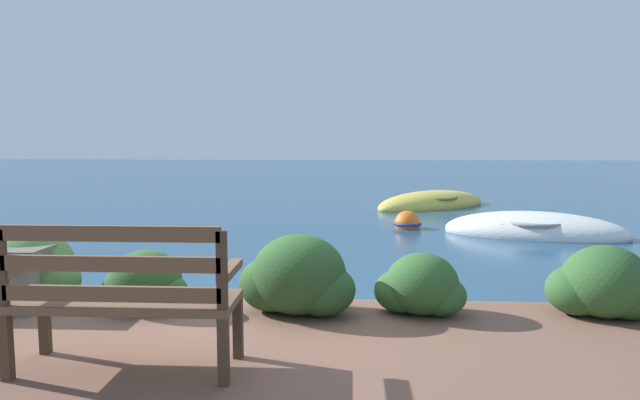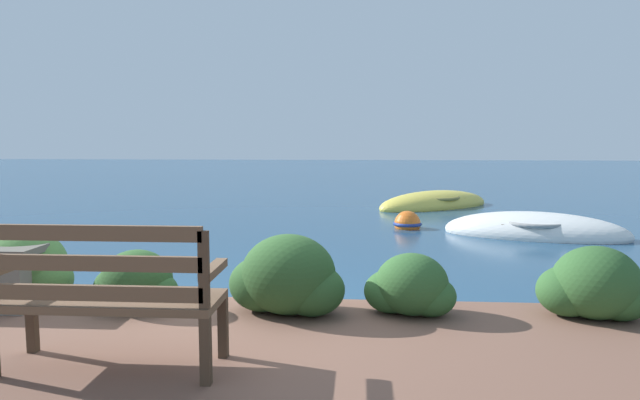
{
  "view_description": "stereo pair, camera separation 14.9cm",
  "coord_description": "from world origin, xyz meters",
  "px_view_note": "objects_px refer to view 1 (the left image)",
  "views": [
    {
      "loc": [
        1.07,
        -4.94,
        1.63
      ],
      "look_at": [
        0.49,
        5.5,
        0.51
      ],
      "focal_mm": 32.0,
      "sensor_mm": 36.0,
      "label": 1
    },
    {
      "loc": [
        1.22,
        -4.93,
        1.63
      ],
      "look_at": [
        0.49,
        5.5,
        0.51
      ],
      "focal_mm": 32.0,
      "sensor_mm": 36.0,
      "label": 2
    }
  ],
  "objects_px": {
    "rowboat_nearest": "(534,232)",
    "rowboat_mid": "(432,205)",
    "park_bench": "(123,294)",
    "mooring_buoy": "(407,224)"
  },
  "relations": [
    {
      "from": "mooring_buoy",
      "to": "rowboat_nearest",
      "type": "bearing_deg",
      "value": -18.57
    },
    {
      "from": "park_bench",
      "to": "rowboat_mid",
      "type": "relative_size",
      "value": 0.41
    },
    {
      "from": "rowboat_nearest",
      "to": "mooring_buoy",
      "type": "xyz_separation_m",
      "value": [
        -2.08,
        0.7,
        0.02
      ]
    },
    {
      "from": "rowboat_nearest",
      "to": "rowboat_mid",
      "type": "bearing_deg",
      "value": -56.3
    },
    {
      "from": "rowboat_nearest",
      "to": "rowboat_mid",
      "type": "distance_m",
      "value": 4.2
    },
    {
      "from": "rowboat_mid",
      "to": "mooring_buoy",
      "type": "distance_m",
      "value": 3.46
    },
    {
      "from": "park_bench",
      "to": "rowboat_nearest",
      "type": "relative_size",
      "value": 0.42
    },
    {
      "from": "park_bench",
      "to": "rowboat_mid",
      "type": "bearing_deg",
      "value": 76.02
    },
    {
      "from": "park_bench",
      "to": "rowboat_nearest",
      "type": "distance_m",
      "value": 7.9
    },
    {
      "from": "park_bench",
      "to": "mooring_buoy",
      "type": "distance_m",
      "value": 7.58
    }
  ]
}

